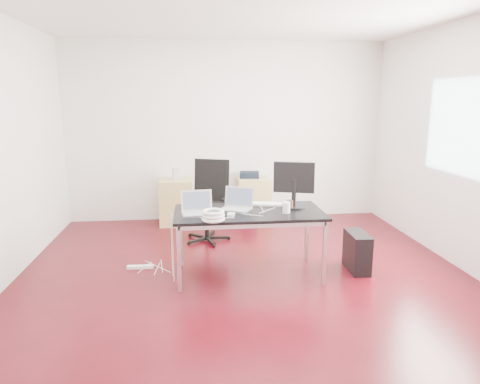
{
  "coord_description": "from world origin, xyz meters",
  "views": [
    {
      "loc": [
        -0.54,
        -4.31,
        1.92
      ],
      "look_at": [
        0.0,
        0.55,
        0.85
      ],
      "focal_mm": 32.0,
      "sensor_mm": 36.0,
      "label": 1
    }
  ],
  "objects": [
    {
      "name": "room_shell",
      "position": [
        0.04,
        0.0,
        1.4
      ],
      "size": [
        5.0,
        5.0,
        5.0
      ],
      "color": "#3C060D",
      "rests_on": "ground"
    },
    {
      "name": "desk",
      "position": [
        0.05,
        0.12,
        0.68
      ],
      "size": [
        1.6,
        0.8,
        0.73
      ],
      "color": "black",
      "rests_on": "ground"
    },
    {
      "name": "office_chair",
      "position": [
        -0.34,
        1.42,
        0.61
      ],
      "size": [
        0.61,
        0.63,
        1.08
      ],
      "rotation": [
        0.0,
        0.0,
        -0.35
      ],
      "color": "black",
      "rests_on": "ground"
    },
    {
      "name": "filing_cabinet_left",
      "position": [
        -0.81,
        2.23,
        0.35
      ],
      "size": [
        0.5,
        0.5,
        0.7
      ],
      "primitive_type": "cube",
      "color": "tan",
      "rests_on": "ground"
    },
    {
      "name": "filing_cabinet_right",
      "position": [
        0.4,
        2.23,
        0.35
      ],
      "size": [
        0.5,
        0.5,
        0.7
      ],
      "primitive_type": "cube",
      "color": "tan",
      "rests_on": "ground"
    },
    {
      "name": "pc_tower",
      "position": [
        1.29,
        0.11,
        0.22
      ],
      "size": [
        0.22,
        0.46,
        0.44
      ],
      "primitive_type": "cube",
      "rotation": [
        0.0,
        0.0,
        -0.04
      ],
      "color": "black",
      "rests_on": "ground"
    },
    {
      "name": "wastebasket",
      "position": [
        0.31,
        1.98,
        0.14
      ],
      "size": [
        0.28,
        0.28,
        0.28
      ],
      "primitive_type": "cylinder",
      "rotation": [
        0.0,
        0.0,
        0.21
      ],
      "color": "black",
      "rests_on": "ground"
    },
    {
      "name": "power_strip",
      "position": [
        -1.18,
        0.43,
        0.02
      ],
      "size": [
        0.3,
        0.07,
        0.04
      ],
      "primitive_type": "cube",
      "rotation": [
        0.0,
        0.0,
        -0.03
      ],
      "color": "white",
      "rests_on": "ground"
    },
    {
      "name": "laptop_left",
      "position": [
        -0.51,
        0.09,
        0.79
      ],
      "size": [
        0.35,
        0.28,
        0.23
      ],
      "rotation": [
        0.0,
        0.0,
        0.09
      ],
      "color": "silver",
      "rests_on": "desk"
    },
    {
      "name": "laptop_right",
      "position": [
        -0.07,
        0.22,
        0.79
      ],
      "size": [
        0.41,
        0.37,
        0.23
      ],
      "rotation": [
        0.0,
        0.0,
        -0.45
      ],
      "color": "silver",
      "rests_on": "desk"
    },
    {
      "name": "monitor",
      "position": [
        0.57,
        0.23,
        1.01
      ],
      "size": [
        0.45,
        0.26,
        0.51
      ],
      "rotation": [
        0.0,
        0.0,
        -0.29
      ],
      "color": "black",
      "rests_on": "desk"
    },
    {
      "name": "keyboard",
      "position": [
        0.25,
        0.38,
        0.74
      ],
      "size": [
        0.46,
        0.24,
        0.02
      ],
      "primitive_type": "cube",
      "rotation": [
        0.0,
        0.0,
        -0.23
      ],
      "color": "white",
      "rests_on": "desk"
    },
    {
      "name": "cup_white",
      "position": [
        0.43,
        0.0,
        0.79
      ],
      "size": [
        0.09,
        0.09,
        0.12
      ],
      "primitive_type": "cylinder",
      "rotation": [
        0.0,
        0.0,
        -0.08
      ],
      "color": "white",
      "rests_on": "desk"
    },
    {
      "name": "cup_brown",
      "position": [
        0.5,
        0.15,
        0.78
      ],
      "size": [
        0.1,
        0.1,
        0.1
      ],
      "primitive_type": "cylinder",
      "rotation": [
        0.0,
        0.0,
        -0.31
      ],
      "color": "#512A1B",
      "rests_on": "desk"
    },
    {
      "name": "cable_coil",
      "position": [
        -0.35,
        -0.2,
        0.78
      ],
      "size": [
        0.24,
        0.24,
        0.11
      ],
      "rotation": [
        0.0,
        0.0,
        -0.04
      ],
      "color": "white",
      "rests_on": "desk"
    },
    {
      "name": "power_adapter",
      "position": [
        -0.16,
        -0.05,
        0.74
      ],
      "size": [
        0.08,
        0.08,
        0.03
      ],
      "primitive_type": "cube",
      "rotation": [
        0.0,
        0.0,
        -0.22
      ],
      "color": "white",
      "rests_on": "desk"
    },
    {
      "name": "speaker",
      "position": [
        -0.81,
        2.22,
        0.79
      ],
      "size": [
        0.11,
        0.1,
        0.18
      ],
      "primitive_type": "cube",
      "rotation": [
        0.0,
        0.0,
        0.26
      ],
      "color": "#9E9E9E",
      "rests_on": "filing_cabinet_left"
    },
    {
      "name": "navy_garment",
      "position": [
        0.34,
        2.28,
        0.74
      ],
      "size": [
        0.33,
        0.28,
        0.09
      ],
      "primitive_type": "cube",
      "rotation": [
        0.0,
        0.0,
        -0.14
      ],
      "color": "black",
      "rests_on": "filing_cabinet_right"
    }
  ]
}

